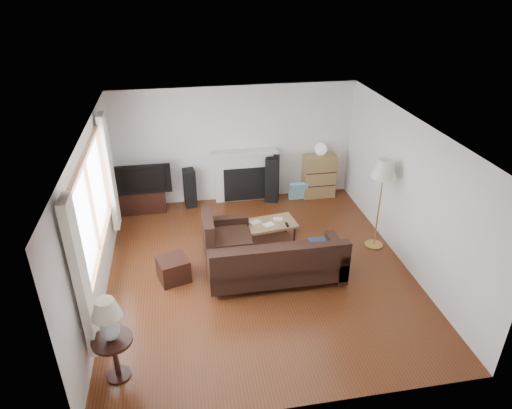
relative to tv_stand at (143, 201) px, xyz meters
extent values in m
cube|color=#552813|center=(2.01, -2.50, -0.23)|extent=(5.10, 5.60, 0.04)
cube|color=white|center=(2.01, -2.50, 2.27)|extent=(5.10, 5.60, 0.04)
cube|color=white|center=(2.01, 0.25, 1.02)|extent=(5.00, 0.04, 2.50)
cube|color=white|center=(2.01, -5.25, 1.02)|extent=(5.00, 0.04, 2.50)
cube|color=white|center=(-0.49, -2.50, 1.02)|extent=(0.04, 5.50, 2.50)
cube|color=white|center=(4.51, -2.50, 1.02)|extent=(0.04, 5.50, 2.50)
cube|color=#956037|center=(-0.44, -2.70, 1.32)|extent=(0.12, 2.74, 1.54)
cube|color=white|center=(-0.39, -4.22, 1.17)|extent=(0.10, 0.35, 2.10)
cube|color=white|center=(-0.39, -1.18, 1.17)|extent=(0.10, 0.35, 2.10)
cube|color=white|center=(2.16, 0.14, 0.35)|extent=(1.40, 0.26, 1.15)
cube|color=black|center=(0.00, 0.00, 0.00)|extent=(0.92, 0.41, 0.46)
imported|color=black|center=(0.08, 0.00, 0.54)|extent=(1.08, 0.14, 0.62)
cube|color=black|center=(0.99, 0.05, 0.19)|extent=(0.27, 0.31, 0.84)
cube|color=black|center=(2.76, 0.02, 0.27)|extent=(0.37, 0.40, 1.00)
cube|color=olive|center=(3.81, 0.03, 0.26)|extent=(0.70, 0.33, 0.97)
sphere|color=white|center=(3.81, 0.03, 0.88)|extent=(0.27, 0.27, 0.27)
cube|color=black|center=(2.23, -2.80, 0.16)|extent=(2.38, 1.74, 0.77)
cube|color=olive|center=(2.33, -1.64, -0.03)|extent=(1.08, 0.69, 0.40)
cube|color=black|center=(0.59, -2.50, -0.03)|extent=(0.58, 0.58, 0.39)
cube|color=#C09242|center=(4.23, -2.13, 0.62)|extent=(0.48, 0.48, 1.70)
cube|color=black|center=(-0.14, -4.41, 0.08)|extent=(0.50, 0.50, 0.62)
cube|color=silver|center=(-0.14, -4.41, 0.68)|extent=(0.36, 0.36, 0.58)
camera|label=1|loc=(0.86, -8.73, 4.39)|focal=32.00mm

